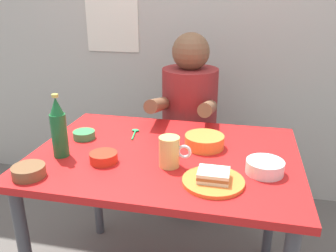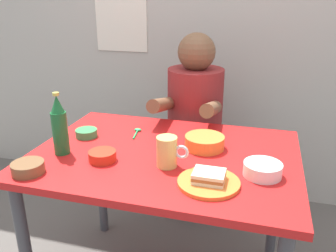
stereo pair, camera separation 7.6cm
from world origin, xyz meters
name	(u,v)px [view 2 (the right image)]	position (x,y,z in m)	size (l,w,h in m)	color
wall_back	(211,4)	(0.00, 1.05, 1.30)	(4.40, 0.09, 2.60)	#ADA89E
dining_table	(165,172)	(0.00, 0.00, 0.65)	(1.10, 0.80, 0.74)	red
stool	(194,168)	(0.00, 0.63, 0.35)	(0.34, 0.34, 0.45)	#4C4C51
person_seated	(195,104)	(0.00, 0.62, 0.77)	(0.33, 0.56, 0.72)	maroon
plate_orange	(209,183)	(0.22, -0.21, 0.75)	(0.22, 0.22, 0.01)	orange
sandwich	(209,176)	(0.22, -0.21, 0.77)	(0.11, 0.09, 0.04)	beige
beer_mug	(167,152)	(0.04, -0.12, 0.80)	(0.13, 0.08, 0.12)	#D1BC66
beer_bottle	(60,127)	(-0.41, -0.12, 0.86)	(0.06, 0.06, 0.26)	#19602D
dip_bowl_green	(86,133)	(-0.40, 0.07, 0.76)	(0.10, 0.10, 0.03)	#388C4C
sauce_bowl_chili	(102,155)	(-0.22, -0.14, 0.76)	(0.11, 0.11, 0.04)	red
soup_bowl_orange	(205,141)	(0.15, 0.09, 0.77)	(0.17, 0.17, 0.05)	orange
condiment_bowl_brown	(28,167)	(-0.44, -0.31, 0.76)	(0.12, 0.12, 0.04)	brown
rice_bowl_white	(263,169)	(0.40, -0.10, 0.77)	(0.14, 0.14, 0.05)	silver
spoon	(137,131)	(-0.19, 0.18, 0.75)	(0.04, 0.12, 0.01)	#26A559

